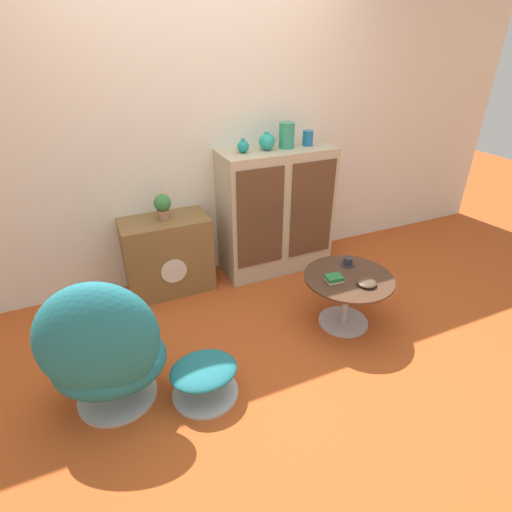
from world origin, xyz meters
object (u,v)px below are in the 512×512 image
vase_inner_left (267,142)px  teacup (348,262)px  egg_chair (104,352)px  vase_rightmost (308,138)px  potted_plant (163,206)px  coffee_table (347,291)px  bowl (367,283)px  vase_leftmost (243,146)px  book_stack (334,278)px  vase_inner_right (287,135)px  tv_console (168,255)px  ottoman (204,375)px  sideboard (276,211)px

vase_inner_left → teacup: bearing=-71.5°
egg_chair → teacup: (1.77, 0.24, 0.03)m
vase_rightmost → teacup: 1.12m
egg_chair → potted_plant: egg_chair is taller
egg_chair → vase_inner_left: 1.99m
coffee_table → bowl: size_ratio=4.71×
vase_inner_left → vase_leftmost: bearing=180.0°
book_stack → egg_chair: bearing=-176.7°
egg_chair → vase_inner_right: vase_inner_right is taller
tv_console → teacup: (1.17, -0.86, 0.11)m
ottoman → potted_plant: bearing=85.5°
tv_console → vase_rightmost: (1.27, -0.02, 0.84)m
sideboard → vase_leftmost: vase_leftmost is taller
vase_leftmost → egg_chair: bearing=-139.8°
vase_inner_right → vase_leftmost: bearing=180.0°
sideboard → teacup: 0.86m
tv_console → vase_inner_left: bearing=-1.2°
egg_chair → vase_inner_right: (1.66, 1.08, 0.80)m
potted_plant → coffee_table: bearing=-43.3°
vase_inner_left → teacup: (0.28, -0.84, -0.74)m
vase_leftmost → bowl: 1.41m
ottoman → sideboard: bearing=48.6°
egg_chair → teacup: egg_chair is taller
teacup → book_stack: bearing=-145.6°
potted_plant → teacup: size_ratio=1.85×
egg_chair → bowl: (1.72, -0.05, 0.02)m
coffee_table → vase_inner_left: 1.34m
vase_leftmost → book_stack: bearing=-75.1°
potted_plant → vase_rightmost: bearing=-0.8°
coffee_table → sideboard: bearing=95.5°
ottoman → coffee_table: (1.17, 0.23, 0.14)m
potted_plant → teacup: potted_plant is taller
sideboard → bowl: (0.14, -1.12, -0.13)m
book_stack → vase_inner_right: bearing=83.1°
tv_console → bowl: bearing=-45.5°
tv_console → egg_chair: (-0.60, -1.10, 0.09)m
tv_console → sideboard: bearing=-1.3°
bowl → ottoman: bearing=-175.5°
potted_plant → book_stack: 1.42m
vase_leftmost → ottoman: bearing=-122.3°
potted_plant → bowl: bearing=-45.7°
tv_console → vase_rightmost: 1.52m
vase_rightmost → teacup: vase_rightmost is taller
vase_inner_left → vase_inner_right: vase_inner_right is taller
coffee_table → bowl: bowl is taller
tv_console → potted_plant: bearing=3.8°
tv_console → egg_chair: bearing=-118.5°
sideboard → potted_plant: bearing=178.7°
teacup → bowl: teacup is taller
tv_console → potted_plant: potted_plant is taller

